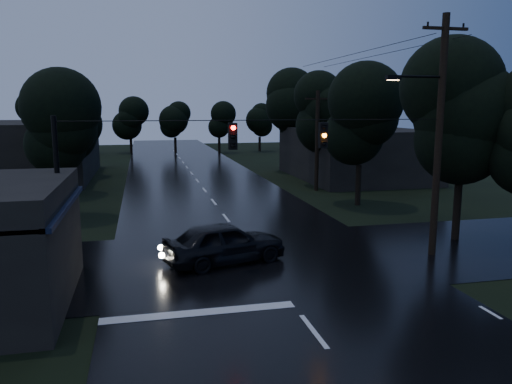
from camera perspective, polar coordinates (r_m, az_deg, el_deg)
name	(u,v)px	position (r m, az deg, el deg)	size (l,w,h in m)	color
main_road	(205,190)	(38.36, -5.91, 0.19)	(12.00, 120.00, 0.02)	black
cross_street	(258,259)	(21.04, 0.19, -7.70)	(60.00, 9.00, 0.02)	black
building_far_right	(354,153)	(45.70, 11.15, 4.36)	(10.00, 14.00, 4.40)	black
building_far_left	(33,150)	(48.64, -24.13, 4.37)	(10.00, 16.00, 5.00)	black
utility_pole_main	(437,132)	(22.10, 20.01, 6.43)	(3.50, 0.30, 10.00)	black
utility_pole_far	(317,140)	(37.89, 7.00, 5.96)	(2.00, 0.30, 7.50)	black
anchor_pole_left	(59,201)	(19.08, -21.58, -0.93)	(0.18, 0.18, 6.00)	black
span_signals	(278,135)	(19.27, 2.51, 6.57)	(15.00, 0.37, 1.12)	black
tree_corner_near	(464,114)	(25.19, 22.64, 8.28)	(4.48, 4.48, 9.44)	black
tree_left_a	(59,126)	(29.91, -21.61, 7.00)	(3.92, 3.92, 8.26)	black
tree_left_b	(67,117)	(37.91, -20.76, 8.05)	(4.20, 4.20, 8.85)	black
tree_left_c	(76,110)	(47.90, -19.91, 8.76)	(4.48, 4.48, 9.44)	black
tree_right_a	(360,118)	(32.53, 11.85, 8.30)	(4.20, 4.20, 8.85)	black
tree_right_b	(325,111)	(40.14, 7.85, 9.17)	(4.48, 4.48, 9.44)	black
tree_right_c	(294,106)	(49.80, 4.40, 9.74)	(4.76, 4.76, 10.03)	black
car	(225,243)	(20.41, -3.62, -5.78)	(2.02, 5.01, 1.71)	black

